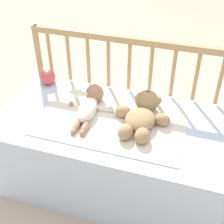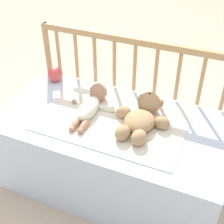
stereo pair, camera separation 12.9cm
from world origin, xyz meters
name	(u,v)px [view 2 (the right image)]	position (x,y,z in m)	size (l,w,h in m)	color
ground_plane	(112,180)	(0.00, 0.00, 0.00)	(12.00, 12.00, 0.00)	#C6B293
crib_mattress	(112,153)	(0.00, 0.00, 0.24)	(1.24, 0.64, 0.47)	silver
crib_rail	(134,75)	(0.00, 0.34, 0.58)	(1.24, 0.04, 0.81)	tan
blanket	(112,119)	(0.00, 0.01, 0.48)	(0.78, 0.50, 0.01)	silver
teddy_bear	(142,116)	(0.15, 0.05, 0.52)	(0.30, 0.37, 0.13)	tan
baby	(92,104)	(-0.15, 0.05, 0.51)	(0.28, 0.39, 0.11)	#EAEACC
toy_ball	(55,74)	(-0.50, 0.25, 0.52)	(0.10, 0.10, 0.10)	#DB4C4C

